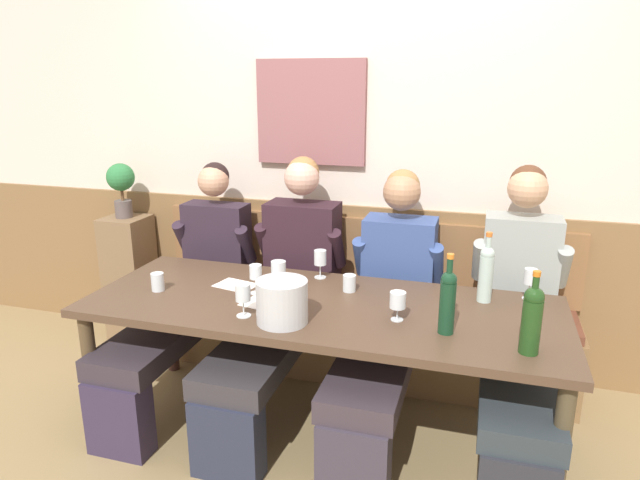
% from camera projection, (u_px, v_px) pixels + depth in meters
% --- Properties ---
extents(ground_plane, '(6.80, 6.80, 0.02)m').
position_uv_depth(ground_plane, '(313.00, 450.00, 2.78)').
color(ground_plane, '#8E774E').
rests_on(ground_plane, ground).
extents(room_wall_back, '(6.80, 0.12, 2.80)m').
position_uv_depth(room_wall_back, '(365.00, 141.00, 3.39)').
color(room_wall_back, beige).
rests_on(room_wall_back, ground).
extents(wood_wainscot_panel, '(6.80, 0.03, 1.01)m').
position_uv_depth(wood_wainscot_panel, '(361.00, 283.00, 3.59)').
color(wood_wainscot_panel, brown).
rests_on(wood_wainscot_panel, ground).
extents(wall_bench, '(2.60, 0.42, 0.94)m').
position_uv_depth(wall_bench, '(352.00, 328.00, 3.46)').
color(wall_bench, brown).
rests_on(wall_bench, ground).
extents(dining_table, '(2.30, 0.87, 0.72)m').
position_uv_depth(dining_table, '(321.00, 317.00, 2.73)').
color(dining_table, '#4C3728').
rests_on(dining_table, ground).
extents(person_left_seat, '(0.51, 1.28, 1.27)m').
position_uv_depth(person_left_seat, '(189.00, 287.00, 3.25)').
color(person_left_seat, '#30273E').
rests_on(person_left_seat, ground).
extents(person_center_right_seat, '(0.53, 1.29, 1.33)m').
position_uv_depth(person_center_right_seat, '(284.00, 287.00, 3.13)').
color(person_center_right_seat, '#24293C').
rests_on(person_center_right_seat, ground).
extents(person_right_seat, '(0.51, 1.29, 1.28)m').
position_uv_depth(person_right_seat, '(388.00, 302.00, 2.96)').
color(person_right_seat, '#36303C').
rests_on(person_right_seat, ground).
extents(person_center_left_seat, '(0.50, 1.28, 1.33)m').
position_uv_depth(person_center_left_seat, '(520.00, 314.00, 2.77)').
color(person_center_left_seat, '#26282E').
rests_on(person_center_left_seat, ground).
extents(ice_bucket, '(0.23, 0.23, 0.20)m').
position_uv_depth(ice_bucket, '(282.00, 302.00, 2.47)').
color(ice_bucket, silver).
rests_on(ice_bucket, dining_table).
extents(wine_bottle_clear_water, '(0.08, 0.08, 0.34)m').
position_uv_depth(wine_bottle_clear_water, '(532.00, 318.00, 2.18)').
color(wine_bottle_clear_water, '#1E4118').
rests_on(wine_bottle_clear_water, dining_table).
extents(wine_bottle_green_tall, '(0.07, 0.07, 0.35)m').
position_uv_depth(wine_bottle_green_tall, '(486.00, 272.00, 2.69)').
color(wine_bottle_green_tall, '#B0CABF').
rests_on(wine_bottle_green_tall, dining_table).
extents(wine_bottle_amber_mid, '(0.07, 0.07, 0.35)m').
position_uv_depth(wine_bottle_amber_mid, '(448.00, 300.00, 2.35)').
color(wine_bottle_amber_mid, '#143922').
rests_on(wine_bottle_amber_mid, dining_table).
extents(wine_glass_near_bucket, '(0.06, 0.06, 0.16)m').
position_uv_depth(wine_glass_near_bucket, '(530.00, 278.00, 2.73)').
color(wine_glass_near_bucket, silver).
rests_on(wine_glass_near_bucket, dining_table).
extents(wine_glass_center_rear, '(0.08, 0.08, 0.15)m').
position_uv_depth(wine_glass_center_rear, '(279.00, 269.00, 2.86)').
color(wine_glass_center_rear, silver).
rests_on(wine_glass_center_rear, dining_table).
extents(wine_glass_by_bottle, '(0.07, 0.07, 0.15)m').
position_uv_depth(wine_glass_by_bottle, '(243.00, 294.00, 2.53)').
color(wine_glass_by_bottle, silver).
rests_on(wine_glass_by_bottle, dining_table).
extents(wine_glass_left_end, '(0.07, 0.07, 0.16)m').
position_uv_depth(wine_glass_left_end, '(320.00, 259.00, 3.02)').
color(wine_glass_left_end, silver).
rests_on(wine_glass_left_end, dining_table).
extents(wine_glass_mid_left, '(0.06, 0.06, 0.15)m').
position_uv_depth(wine_glass_mid_left, '(256.00, 273.00, 2.80)').
color(wine_glass_mid_left, silver).
rests_on(wine_glass_mid_left, dining_table).
extents(wine_glass_right_end, '(0.07, 0.07, 0.13)m').
position_uv_depth(wine_glass_right_end, '(398.00, 301.00, 2.49)').
color(wine_glass_right_end, silver).
rests_on(wine_glass_right_end, dining_table).
extents(water_tumbler_right, '(0.07, 0.07, 0.09)m').
position_uv_depth(water_tumbler_right, '(349.00, 283.00, 2.85)').
color(water_tumbler_right, silver).
rests_on(water_tumbler_right, dining_table).
extents(water_tumbler_left, '(0.07, 0.07, 0.09)m').
position_uv_depth(water_tumbler_left, '(158.00, 282.00, 2.86)').
color(water_tumbler_left, silver).
rests_on(water_tumbler_left, dining_table).
extents(tasting_sheet_left_guest, '(0.24, 0.19, 0.00)m').
position_uv_depth(tasting_sheet_left_guest, '(236.00, 285.00, 2.94)').
color(tasting_sheet_left_guest, white).
rests_on(tasting_sheet_left_guest, dining_table).
extents(tasting_sheet_right_guest, '(0.24, 0.19, 0.00)m').
position_uv_depth(tasting_sheet_right_guest, '(264.00, 304.00, 2.69)').
color(tasting_sheet_right_guest, white).
rests_on(tasting_sheet_right_guest, dining_table).
extents(corner_pedestal, '(0.28, 0.28, 0.87)m').
position_uv_depth(corner_pedestal, '(131.00, 278.00, 3.89)').
color(corner_pedestal, brown).
rests_on(corner_pedestal, ground).
extents(potted_plant, '(0.18, 0.18, 0.36)m').
position_uv_depth(potted_plant, '(121.00, 183.00, 3.71)').
color(potted_plant, '#574C4A').
rests_on(potted_plant, corner_pedestal).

